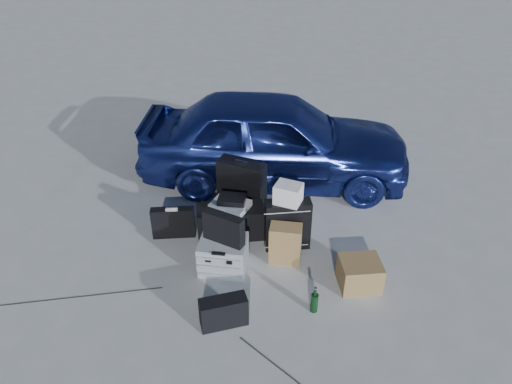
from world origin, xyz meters
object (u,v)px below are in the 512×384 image
duffel_bag (231,221)px  cardboard_box (360,274)px  pelican_case (223,254)px  suitcase_right (288,225)px  suitcase_left (242,189)px  green_bottle (315,300)px  briefcase (173,223)px  car (274,139)px

duffel_bag → cardboard_box: size_ratio=1.88×
pelican_case → suitcase_right: bearing=35.3°
suitcase_left → green_bottle: bearing=-41.1°
pelican_case → duffel_bag: 0.57m
suitcase_left → green_bottle: (0.97, -1.47, -0.23)m
suitcase_left → duffel_bag: suitcase_left is taller
pelican_case → suitcase_right: size_ratio=0.82×
briefcase → suitcase_right: suitcase_right is taller
car → suitcase_left: size_ratio=4.76×
suitcase_right → pelican_case: bearing=-158.9°
duffel_bag → briefcase: bearing=175.3°
cardboard_box → pelican_case: bearing=178.0°
suitcase_right → duffel_bag: size_ratio=0.79×
suitcase_left → duffel_bag: size_ratio=0.98×
briefcase → green_bottle: bearing=-42.4°
duffel_bag → car: bearing=60.8°
cardboard_box → briefcase: bearing=166.6°
pelican_case → suitcase_left: size_ratio=0.66×
car → suitcase_left: car is taller
suitcase_left → cardboard_box: size_ratio=1.84×
suitcase_right → briefcase: bearing=165.3°
pelican_case → green_bottle: bearing=-27.1°
duffel_bag → green_bottle: 1.47m
briefcase → suitcase_right: 1.32m
car → duffel_bag: car is taller
cardboard_box → suitcase_right: bearing=146.9°
pelican_case → cardboard_box: bearing=-3.3°
briefcase → green_bottle: (1.68, -0.93, -0.05)m
duffel_bag → green_bottle: (1.03, -1.05, -0.05)m
briefcase → green_bottle: 1.92m
car → pelican_case: car is taller
suitcase_right → cardboard_box: 0.96m
pelican_case → briefcase: size_ratio=1.00×
car → briefcase: size_ratio=7.25×
briefcase → suitcase_left: suitcase_left is taller
cardboard_box → green_bottle: 0.61m
briefcase → car: bearing=43.2°
car → suitcase_right: 1.53m
suitcase_right → cardboard_box: (0.79, -0.52, -0.15)m
car → duffel_bag: size_ratio=4.66×
car → green_bottle: bearing=-168.5°
car → duffel_bag: 1.46m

